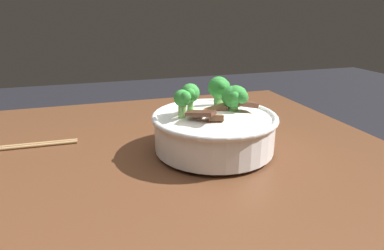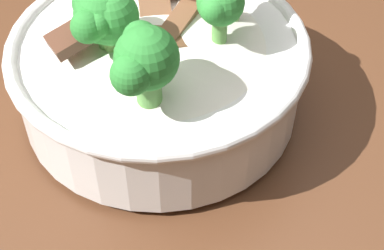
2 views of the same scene
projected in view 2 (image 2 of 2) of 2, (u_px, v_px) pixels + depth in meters
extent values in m
cube|color=#56331E|center=(189.00, 17.00, 0.70)|extent=(1.24, 0.99, 0.05)
cylinder|color=white|center=(161.00, 106.00, 0.56)|extent=(0.12, 0.12, 0.01)
cylinder|color=white|center=(160.00, 75.00, 0.53)|extent=(0.25, 0.25, 0.07)
torus|color=white|center=(158.00, 45.00, 0.50)|extent=(0.26, 0.26, 0.01)
ellipsoid|color=white|center=(159.00, 61.00, 0.52)|extent=(0.22, 0.22, 0.06)
cube|color=brown|center=(155.00, 10.00, 0.52)|extent=(0.06, 0.04, 0.02)
cube|color=brown|center=(181.00, 21.00, 0.51)|extent=(0.05, 0.06, 0.01)
cube|color=brown|center=(168.00, 40.00, 0.49)|extent=(0.04, 0.07, 0.02)
cube|color=#563323|center=(79.00, 33.00, 0.47)|extent=(0.03, 0.05, 0.02)
cylinder|color=#5B9947|center=(106.00, 41.00, 0.48)|extent=(0.01, 0.01, 0.02)
sphere|color=#2D8433|center=(102.00, 15.00, 0.46)|extent=(0.05, 0.05, 0.05)
sphere|color=#2D8433|center=(89.00, 4.00, 0.47)|extent=(0.03, 0.03, 0.03)
sphere|color=#2D8433|center=(88.00, 27.00, 0.45)|extent=(0.03, 0.03, 0.03)
cylinder|color=#5B9947|center=(219.00, 31.00, 0.49)|extent=(0.01, 0.01, 0.03)
sphere|color=green|center=(221.00, 2.00, 0.47)|extent=(0.04, 0.04, 0.04)
sphere|color=green|center=(215.00, 9.00, 0.46)|extent=(0.02, 0.02, 0.02)
cylinder|color=#7AB256|center=(114.00, 42.00, 0.48)|extent=(0.02, 0.02, 0.02)
sphere|color=green|center=(111.00, 17.00, 0.47)|extent=(0.05, 0.05, 0.05)
sphere|color=green|center=(107.00, 1.00, 0.47)|extent=(0.02, 0.02, 0.02)
sphere|color=green|center=(98.00, 25.00, 0.45)|extent=(0.02, 0.02, 0.02)
cylinder|color=#7AB256|center=(231.00, 5.00, 0.51)|extent=(0.02, 0.02, 0.03)
cylinder|color=#5B9947|center=(149.00, 87.00, 0.44)|extent=(0.02, 0.02, 0.03)
sphere|color=#2D8433|center=(147.00, 58.00, 0.42)|extent=(0.05, 0.05, 0.05)
sphere|color=#2D8433|center=(141.00, 38.00, 0.43)|extent=(0.03, 0.03, 0.03)
sphere|color=#2D8433|center=(131.00, 75.00, 0.41)|extent=(0.03, 0.03, 0.03)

